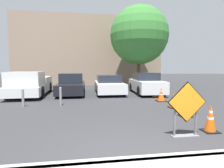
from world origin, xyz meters
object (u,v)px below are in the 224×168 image
object	(u,v)px
parked_car_nearest	(72,85)
traffic_cone_nearest	(211,119)
traffic_cone_third	(174,100)
bollard_nearest	(61,96)
parked_car_third	(146,84)
bollard_second	(23,97)
traffic_cone_fifth	(155,91)
traffic_cone_second	(186,106)
road_closed_sign	(187,107)
parked_car_second	(109,85)
traffic_cone_fourth	(161,95)
pickup_truck	(30,85)

from	to	relation	value
parked_car_nearest	traffic_cone_nearest	bearing A→B (deg)	118.39
traffic_cone_third	bollard_nearest	xyz separation A→B (m)	(-5.22, 1.19, 0.14)
parked_car_third	bollard_second	size ratio (longest dim) A/B	4.85
bollard_second	traffic_cone_fifth	bearing A→B (deg)	14.77
traffic_cone_nearest	traffic_cone_fifth	distance (m)	6.20
bollard_second	traffic_cone_second	bearing A→B (deg)	-21.56
road_closed_sign	parked_car_second	xyz separation A→B (m)	(-1.00, 8.51, -0.16)
traffic_cone_third	bollard_second	world-z (taller)	bollard_second
parked_car_third	parked_car_nearest	bearing A→B (deg)	-3.15
traffic_cone_second	bollard_second	distance (m)	7.15
parked_car_third	traffic_cone_fourth	bearing A→B (deg)	89.60
traffic_cone_third	bollard_nearest	distance (m)	5.36
traffic_cone_nearest	parked_car_third	bearing A→B (deg)	84.32
pickup_truck	bollard_second	distance (m)	3.55
parked_car_second	bollard_second	distance (m)	6.10
road_closed_sign	bollard_second	world-z (taller)	road_closed_sign
traffic_cone_nearest	traffic_cone_second	distance (m)	1.60
traffic_cone_nearest	traffic_cone_fourth	size ratio (longest dim) A/B	1.02
parked_car_nearest	bollard_nearest	xyz separation A→B (m)	(-0.18, -4.09, -0.18)
parked_car_third	traffic_cone_third	bearing A→B (deg)	89.28
traffic_cone_nearest	parked_car_second	xyz separation A→B (m)	(-1.89, 8.26, 0.26)
road_closed_sign	traffic_cone_second	distance (m)	2.19
traffic_cone_second	pickup_truck	bearing A→B (deg)	140.55
traffic_cone_third	parked_car_second	world-z (taller)	parked_car_second
traffic_cone_fifth	parked_car_nearest	size ratio (longest dim) A/B	0.17
parked_car_third	pickup_truck	bearing A→B (deg)	3.29
traffic_cone_fifth	parked_car_third	xyz separation A→B (m)	(-0.06, 1.61, 0.34)
traffic_cone_fourth	parked_car_third	size ratio (longest dim) A/B	0.18
parked_car_second	bollard_nearest	size ratio (longest dim) A/B	4.80
traffic_cone_fifth	parked_car_third	bearing A→B (deg)	92.25
traffic_cone_nearest	traffic_cone_third	size ratio (longest dim) A/B	1.11
traffic_cone_nearest	parked_car_second	size ratio (longest dim) A/B	0.18
traffic_cone_fifth	traffic_cone_second	bearing A→B (deg)	-98.03
traffic_cone_third	bollard_nearest	bearing A→B (deg)	167.12
traffic_cone_third	bollard_nearest	world-z (taller)	bollard_nearest
traffic_cone_nearest	parked_car_third	world-z (taller)	parked_car_third
traffic_cone_nearest	bollard_nearest	world-z (taller)	bollard_nearest
traffic_cone_fifth	bollard_second	xyz separation A→B (m)	(-7.29, -1.92, 0.09)
road_closed_sign	parked_car_nearest	distance (m)	9.31
bollard_nearest	road_closed_sign	bearing A→B (deg)	-49.35
road_closed_sign	traffic_cone_fourth	size ratio (longest dim) A/B	1.91
traffic_cone_nearest	traffic_cone_second	world-z (taller)	traffic_cone_second
traffic_cone_fourth	pickup_truck	size ratio (longest dim) A/B	0.15
bollard_second	traffic_cone_third	bearing A→B (deg)	-9.76
traffic_cone_second	parked_car_second	size ratio (longest dim) A/B	0.18
parked_car_third	bollard_second	bearing A→B (deg)	28.83
traffic_cone_second	bollard_nearest	xyz separation A→B (m)	(-4.93, 2.63, 0.10)
traffic_cone_third	parked_car_second	size ratio (longest dim) A/B	0.16
traffic_cone_second	parked_car_second	xyz separation A→B (m)	(-2.09, 6.66, 0.25)
traffic_cone_fifth	pickup_truck	size ratio (longest dim) A/B	0.14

